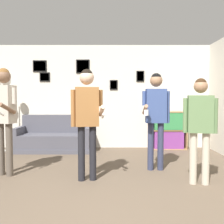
{
  "coord_description": "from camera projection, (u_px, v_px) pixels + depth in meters",
  "views": [
    {
      "loc": [
        0.25,
        -2.46,
        1.29
      ],
      "look_at": [
        0.23,
        2.06,
        1.06
      ],
      "focal_mm": 40.0,
      "sensor_mm": 36.0,
      "label": 1
    }
  ],
  "objects": [
    {
      "name": "person_spectator_near_bookshelf",
      "position": [
        201.0,
        120.0,
        3.73
      ],
      "size": [
        0.49,
        0.27,
        1.6
      ],
      "color": "#B7AD99",
      "rests_on": "ground_plane"
    },
    {
      "name": "person_player_foreground_center",
      "position": [
        88.0,
        112.0,
        3.91
      ],
      "size": [
        0.54,
        0.45,
        1.76
      ],
      "color": "black",
      "rests_on": "ground_plane"
    },
    {
      "name": "person_watcher_holding_cup",
      "position": [
        157.0,
        110.0,
        4.48
      ],
      "size": [
        0.5,
        0.44,
        1.75
      ],
      "color": "#2D334C",
      "rests_on": "ground_plane"
    },
    {
      "name": "bookshelf",
      "position": [
        169.0,
        130.0,
        6.42
      ],
      "size": [
        0.91,
        0.3,
        0.97
      ],
      "color": "#A87F51",
      "rests_on": "ground_plane"
    },
    {
      "name": "wall_back",
      "position": [
        103.0,
        97.0,
        6.6
      ],
      "size": [
        8.0,
        0.08,
        2.7
      ],
      "color": "silver",
      "rests_on": "ground_plane"
    },
    {
      "name": "floor_lamp",
      "position": [
        2.0,
        92.0,
        6.04
      ],
      "size": [
        0.5,
        0.28,
        1.82
      ],
      "color": "#ADA89E",
      "rests_on": "ground_plane"
    },
    {
      "name": "person_player_foreground_left",
      "position": [
        5.0,
        109.0,
        4.17
      ],
      "size": [
        0.47,
        0.58,
        1.8
      ],
      "color": "brown",
      "rests_on": "ground_plane"
    },
    {
      "name": "couch",
      "position": [
        56.0,
        139.0,
        6.25
      ],
      "size": [
        1.84,
        0.8,
        0.88
      ],
      "color": "#4C4C56",
      "rests_on": "ground_plane"
    }
  ]
}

